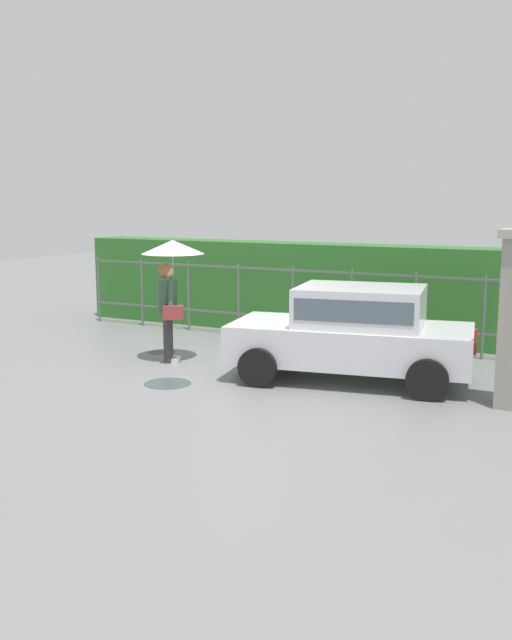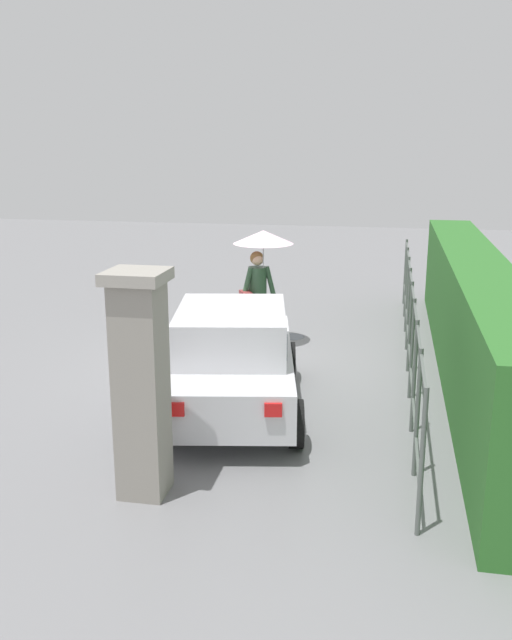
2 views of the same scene
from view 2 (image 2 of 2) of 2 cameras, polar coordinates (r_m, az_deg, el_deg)
ground_plane at (r=11.61m, az=-2.15°, el=-3.74°), size 40.00×40.00×0.00m
car at (r=9.46m, az=-2.02°, el=-2.92°), size 3.94×2.38×1.48m
pedestrian at (r=12.43m, az=0.41°, el=5.27°), size 1.09×1.09×2.12m
gate_pillar at (r=7.19m, az=-9.53°, el=-5.19°), size 0.60×0.60×2.42m
fence_section at (r=11.33m, az=12.68°, el=-0.20°), size 9.93×0.05×1.50m
hedge_row at (r=11.38m, az=17.51°, el=0.18°), size 10.88×0.90×1.90m
puddle_near at (r=12.35m, az=-6.47°, el=-2.68°), size 0.73×0.73×0.00m
puddle_far at (r=13.27m, az=2.96°, el=-1.38°), size 0.51×0.51×0.00m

